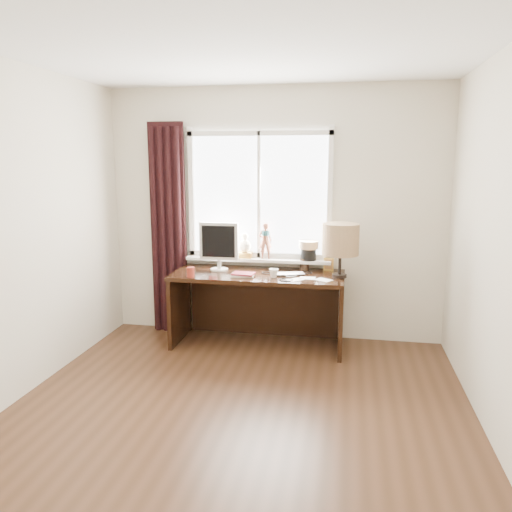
% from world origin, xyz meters
% --- Properties ---
extents(floor, '(3.50, 4.00, 0.00)m').
position_xyz_m(floor, '(0.00, 0.00, 0.00)').
color(floor, '#492B1A').
rests_on(floor, ground).
extents(ceiling, '(3.50, 4.00, 0.00)m').
position_xyz_m(ceiling, '(0.00, 0.00, 2.60)').
color(ceiling, white).
rests_on(ceiling, wall_back).
extents(wall_back, '(3.50, 0.00, 2.60)m').
position_xyz_m(wall_back, '(0.00, 2.00, 1.30)').
color(wall_back, beige).
rests_on(wall_back, ground).
extents(wall_front, '(3.50, 0.00, 2.60)m').
position_xyz_m(wall_front, '(0.00, -2.00, 1.30)').
color(wall_front, beige).
rests_on(wall_front, ground).
extents(laptop, '(0.35, 0.28, 0.02)m').
position_xyz_m(laptop, '(0.21, 1.60, 0.76)').
color(laptop, silver).
rests_on(laptop, desk).
extents(mug, '(0.11, 0.11, 0.09)m').
position_xyz_m(mug, '(0.08, 1.49, 0.79)').
color(mug, white).
rests_on(mug, desk).
extents(red_cup, '(0.07, 0.07, 0.10)m').
position_xyz_m(red_cup, '(-0.71, 1.35, 0.80)').
color(red_cup, maroon).
rests_on(red_cup, desk).
extents(window, '(1.52, 0.20, 1.40)m').
position_xyz_m(window, '(-0.14, 1.95, 1.31)').
color(window, white).
rests_on(window, ground).
extents(curtain, '(0.38, 0.09, 2.25)m').
position_xyz_m(curtain, '(-1.13, 1.91, 1.12)').
color(curtain, black).
rests_on(curtain, floor).
extents(desk, '(1.70, 0.70, 0.75)m').
position_xyz_m(desk, '(-0.10, 1.73, 0.51)').
color(desk, '#32180C').
rests_on(desk, floor).
extents(monitor, '(0.40, 0.18, 0.49)m').
position_xyz_m(monitor, '(-0.52, 1.71, 1.03)').
color(monitor, beige).
rests_on(monitor, desk).
extents(notebook_stack, '(0.24, 0.18, 0.03)m').
position_xyz_m(notebook_stack, '(-0.22, 1.49, 0.77)').
color(notebook_stack, beige).
rests_on(notebook_stack, desk).
extents(brush_holder, '(0.09, 0.09, 0.25)m').
position_xyz_m(brush_holder, '(0.34, 1.87, 0.81)').
color(brush_holder, black).
rests_on(brush_holder, desk).
extents(icon_frame, '(0.10, 0.03, 0.13)m').
position_xyz_m(icon_frame, '(0.59, 1.89, 0.81)').
color(icon_frame, gold).
rests_on(icon_frame, desk).
extents(table_lamp, '(0.35, 0.35, 0.52)m').
position_xyz_m(table_lamp, '(0.70, 1.61, 1.11)').
color(table_lamp, black).
rests_on(table_lamp, desk).
extents(loose_papers, '(0.45, 0.24, 0.00)m').
position_xyz_m(loose_papers, '(0.41, 1.47, 0.75)').
color(loose_papers, white).
rests_on(loose_papers, desk).
extents(desk_cables, '(0.54, 0.51, 0.01)m').
position_xyz_m(desk_cables, '(0.20, 1.56, 0.75)').
color(desk_cables, black).
rests_on(desk_cables, desk).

